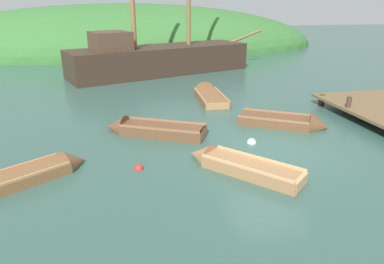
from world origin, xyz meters
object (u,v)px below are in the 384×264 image
at_px(rowboat_portside, 208,96).
at_px(rowboat_center, 237,166).
at_px(rowboat_outer_left, 149,130).
at_px(buoy_white, 252,143).
at_px(sailing_ship, 159,63).
at_px(buoy_red, 139,169).
at_px(rowboat_near_dock, 289,123).
at_px(rowboat_outer_right, 38,174).

bearing_deg(rowboat_portside, rowboat_center, 173.86).
bearing_deg(rowboat_portside, rowboat_outer_left, 145.48).
distance_m(rowboat_portside, buoy_white, 6.20).
relative_size(sailing_ship, buoy_red, 51.96).
xyz_separation_m(rowboat_center, buoy_red, (-2.78, 0.69, -0.12)).
relative_size(sailing_ship, rowboat_center, 4.48).
xyz_separation_m(sailing_ship, rowboat_near_dock, (3.55, -12.00, -0.61)).
height_order(rowboat_outer_right, buoy_white, rowboat_outer_right).
height_order(rowboat_outer_left, rowboat_center, rowboat_outer_left).
relative_size(rowboat_portside, rowboat_outer_left, 1.00).
height_order(rowboat_near_dock, buoy_white, rowboat_near_dock).
relative_size(rowboat_center, buoy_red, 11.60).
bearing_deg(rowboat_outer_left, sailing_ship, -71.65).
distance_m(rowboat_outer_left, rowboat_near_dock, 5.49).
relative_size(rowboat_near_dock, buoy_red, 12.39).
height_order(rowboat_outer_left, buoy_red, rowboat_outer_left).
xyz_separation_m(rowboat_outer_left, rowboat_near_dock, (5.48, -0.34, -0.02)).
bearing_deg(rowboat_outer_right, sailing_ship, 37.07).
height_order(sailing_ship, rowboat_center, sailing_ship).
bearing_deg(rowboat_outer_right, rowboat_near_dock, -17.24).
bearing_deg(buoy_red, rowboat_portside, 61.05).
distance_m(sailing_ship, rowboat_center, 15.22).
xyz_separation_m(sailing_ship, rowboat_portside, (1.54, -7.13, -0.62)).
xyz_separation_m(rowboat_portside, rowboat_center, (-1.30, -8.08, 0.01)).
relative_size(sailing_ship, rowboat_portside, 3.85).
height_order(rowboat_near_dock, rowboat_center, rowboat_near_dock).
distance_m(rowboat_portside, rowboat_near_dock, 5.26).
bearing_deg(sailing_ship, buoy_white, -102.90).
distance_m(sailing_ship, buoy_red, 14.76).
height_order(rowboat_outer_left, rowboat_outer_right, rowboat_outer_left).
distance_m(rowboat_near_dock, rowboat_outer_right, 9.21).
bearing_deg(rowboat_portside, rowboat_outer_right, 139.82).
height_order(rowboat_portside, rowboat_center, rowboat_portside).
bearing_deg(buoy_white, rowboat_near_dock, 32.56).
distance_m(rowboat_outer_left, rowboat_outer_right, 4.40).
distance_m(rowboat_near_dock, buoy_white, 2.48).
bearing_deg(buoy_white, sailing_ship, 96.24).
relative_size(rowboat_outer_left, rowboat_outer_right, 1.22).
xyz_separation_m(buoy_red, buoy_white, (4.00, 1.19, 0.00)).
xyz_separation_m(rowboat_portside, buoy_white, (-0.09, -6.20, -0.11)).
distance_m(sailing_ship, rowboat_portside, 7.32).
xyz_separation_m(rowboat_outer_right, rowboat_center, (5.57, -0.76, 0.02)).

